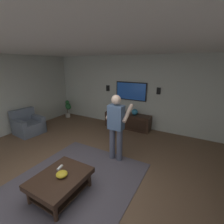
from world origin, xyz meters
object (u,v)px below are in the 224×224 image
Objects in this scene: person_standing at (116,124)px; bowl at (62,174)px; media_console at (127,121)px; wall_speaker_left at (159,91)px; armchair at (28,125)px; vase_round at (135,112)px; potted_plant_short at (68,107)px; wall_speaker_right at (108,88)px; coffee_table at (60,181)px; remote_white at (60,167)px; tv at (131,91)px.

person_standing reaches higher than bowl.
wall_speaker_left is (0.25, -0.99, 1.16)m from media_console.
vase_round is at bearing 39.07° from armchair.
wall_speaker_right is at bearing -77.27° from potted_plant_short.
remote_white is at bearing 46.57° from coffee_table.
potted_plant_short is at bearing 92.81° from vase_round.
armchair is 3.49m from media_console.
remote_white is (-1.34, 0.50, -0.52)m from person_standing.
vase_round is 1.00× the size of wall_speaker_left.
coffee_table is at bearing -161.80° from wall_speaker_right.
tv is at bearing 48.17° from vase_round.
media_console is 11.33× the size of remote_white.
wall_speaker_left is (3.76, -0.74, 1.14)m from coffee_table.
potted_plant_short is at bearing -81.94° from tv.
tv is at bearing 90.76° from wall_speaker_left.
person_standing is at bearing 169.83° from wall_speaker_left.
remote_white is 3.88m from wall_speaker_right.
wall_speaker_right is at bearing 78.40° from vase_round.
bowl reaches higher than coffee_table.
person_standing is at bearing -145.14° from wall_speaker_right.
armchair is 3.34m from coffee_table.
coffee_table is 6.67× the size of remote_white.
bowl is (-1.50, 0.29, -0.49)m from person_standing.
media_console is 3.51m from bowl.
tv reaches higher than coffee_table.
wall_speaker_left is (0.01, -0.99, 0.09)m from tv.
potted_plant_short is 2.08m from wall_speaker_right.
wall_speaker_right reaches higher than potted_plant_short.
armchair is 1.95m from potted_plant_short.
wall_speaker_left is at bearing -10.54° from bowl.
remote_white is at bearing 176.60° from vase_round.
person_standing is at bearing -118.54° from potted_plant_short.
armchair is at bearing 52.45° from remote_white.
wall_speaker_right reaches higher than vase_round.
coffee_table is 3.52m from vase_round.
wall_speaker_left reaches higher than remote_white.
coffee_table is at bearing 4.03° from media_console.
remote_white is 3.85m from wall_speaker_left.
bowl is at bearing -179.78° from vase_round.
person_standing reaches higher than armchair.
tv is 5.80× the size of bowl.
person_standing is 2.15× the size of potted_plant_short.
tv is 0.78m from vase_round.
person_standing is 7.45× the size of wall_speaker_left.
vase_round is (-0.01, -0.28, 0.39)m from media_console.
wall_speaker_right is at bearing 18.20° from coffee_table.
person_standing is at bearing -34.55° from remote_white.
bowl is 3.50m from vase_round.
remote_white is at bearing 165.82° from wall_speaker_left.
vase_round is (2.09, -3.06, 0.38)m from armchair.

